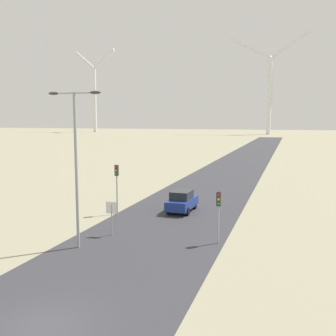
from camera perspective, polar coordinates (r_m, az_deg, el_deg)
The scene contains 9 objects.
ground_plane at distance 16.88m, azimuth -17.76°, elevation -21.05°, with size 600.00×600.00×0.00m, color gray.
road_surface at distance 61.20m, azimuth 9.04°, elevation -0.41°, with size 10.00×240.00×0.01m.
streetlamp at distance 24.19m, azimuth -13.25°, elevation 2.52°, with size 3.48×0.32×9.51m.
stop_sign_near at distance 27.04m, azimuth -8.20°, elevation -6.34°, with size 0.81×0.07×2.34m.
traffic_light_post_near_left at distance 32.73m, azimuth -7.46°, elevation -1.49°, with size 0.28×0.34×4.14m.
traffic_light_post_near_right at distance 25.07m, azimuth 7.36°, elevation -5.45°, with size 0.28×0.33×3.34m.
car_approaching at distance 33.77m, azimuth 2.04°, elevation -4.82°, with size 1.94×4.16×1.83m.
wind_turbine_far_left at distance 256.12m, azimuth -10.62°, elevation 10.81°, with size 34.70×15.04×51.63m.
wind_turbine_left at distance 215.72m, azimuth 14.54°, elevation 11.51°, with size 41.22×6.00×53.10m.
Camera 1 is at (8.83, -12.05, 7.86)m, focal length 42.00 mm.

